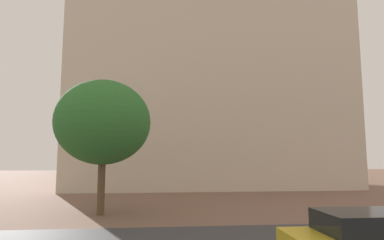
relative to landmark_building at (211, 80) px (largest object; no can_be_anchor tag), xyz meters
name	(u,v)px	position (x,y,z in m)	size (l,w,h in m)	color
landmark_building	(211,80)	(0.00, 0.00, 0.00)	(25.78, 13.45, 36.95)	beige
tree_curb_far	(103,122)	(-8.02, -15.92, -6.23)	(4.75, 4.75, 6.71)	brown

